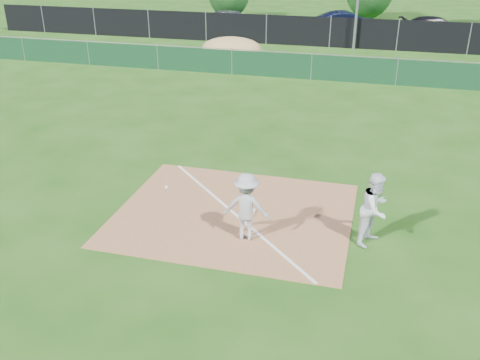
% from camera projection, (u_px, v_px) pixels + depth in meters
% --- Properties ---
extents(ground, '(90.00, 90.00, 0.00)m').
position_uv_depth(ground, '(293.00, 110.00, 21.73)').
color(ground, '#1D490F').
rests_on(ground, ground).
extents(infield_dirt, '(6.00, 5.00, 0.02)m').
position_uv_depth(infield_dirt, '(234.00, 214.00, 13.87)').
color(infield_dirt, '#96603C').
rests_on(infield_dirt, ground).
extents(foul_line, '(5.01, 5.01, 0.01)m').
position_uv_depth(foul_line, '(234.00, 213.00, 13.87)').
color(foul_line, white).
rests_on(foul_line, infield_dirt).
extents(green_fence, '(44.00, 0.05, 1.20)m').
position_uv_depth(green_fence, '(311.00, 67.00, 25.84)').
color(green_fence, '#0D321A').
rests_on(green_fence, ground).
extents(dirt_mound, '(3.38, 2.60, 1.17)m').
position_uv_depth(dirt_mound, '(232.00, 48.00, 30.06)').
color(dirt_mound, '#A5874F').
rests_on(dirt_mound, ground).
extents(black_fence, '(46.00, 0.04, 1.80)m').
position_uv_depth(black_fence, '(330.00, 32.00, 32.69)').
color(black_fence, black).
rests_on(black_fence, ground).
extents(parking_lot, '(46.00, 9.00, 0.01)m').
position_uv_depth(parking_lot, '(337.00, 33.00, 37.44)').
color(parking_lot, black).
rests_on(parking_lot, ground).
extents(first_base, '(0.37, 0.37, 0.08)m').
position_uv_depth(first_base, '(247.00, 212.00, 13.85)').
color(first_base, white).
rests_on(first_base, infield_dirt).
extents(play_at_first, '(2.48, 0.65, 1.68)m').
position_uv_depth(play_at_first, '(246.00, 207.00, 12.42)').
color(play_at_first, '#B7B7B9').
rests_on(play_at_first, infield_dirt).
extents(runner, '(0.98, 1.07, 1.78)m').
position_uv_depth(runner, '(375.00, 209.00, 12.28)').
color(runner, silver).
rests_on(runner, ground).
extents(car_left, '(4.52, 3.23, 1.43)m').
position_uv_depth(car_left, '(232.00, 20.00, 38.24)').
color(car_left, '#9A9CA1').
rests_on(car_left, parking_lot).
extents(car_mid, '(4.90, 2.86, 1.53)m').
position_uv_depth(car_mid, '(348.00, 23.00, 36.59)').
color(car_mid, black).
rests_on(car_mid, parking_lot).
extents(car_right, '(5.14, 3.15, 1.39)m').
position_uv_depth(car_right, '(437.00, 28.00, 35.33)').
color(car_right, black).
rests_on(car_right, parking_lot).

